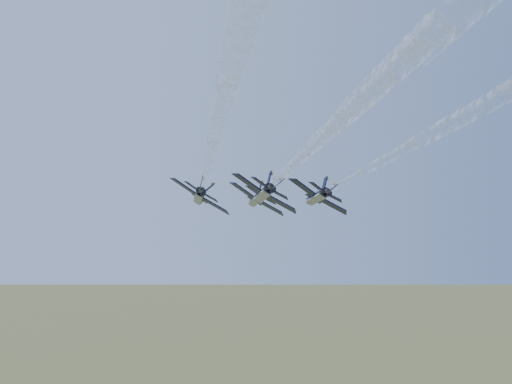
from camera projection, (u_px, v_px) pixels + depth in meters
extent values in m
cylinder|color=black|center=(257.00, 199.00, 127.78)|extent=(4.51, 14.37, 2.50)
cone|color=black|center=(253.00, 201.00, 136.18)|extent=(2.87, 3.11, 2.50)
ellipsoid|color=black|center=(256.00, 198.00, 131.45)|extent=(1.71, 2.73, 1.30)
cube|color=gray|center=(255.00, 202.00, 127.70)|extent=(3.42, 12.81, 1.26)
cube|color=black|center=(243.00, 190.00, 126.71)|extent=(5.86, 4.27, 3.45)
cube|color=#DCA20B|center=(243.00, 191.00, 128.52)|extent=(5.21, 1.25, 3.38)
cube|color=black|center=(270.00, 208.00, 127.14)|extent=(6.31, 5.43, 3.45)
cube|color=#DCA20B|center=(270.00, 208.00, 128.95)|extent=(4.85, 2.64, 3.38)
cube|color=black|center=(251.00, 192.00, 120.94)|extent=(2.77, 2.24, 1.60)
cube|color=black|center=(269.00, 203.00, 121.20)|extent=(2.96, 2.70, 1.60)
cube|color=black|center=(260.00, 189.00, 121.92)|extent=(1.17, 2.45, 2.74)
cube|color=black|center=(267.00, 194.00, 122.03)|extent=(2.55, 2.65, 1.92)
cylinder|color=black|center=(258.00, 196.00, 120.29)|extent=(1.79, 1.50, 1.62)
cylinder|color=black|center=(262.00, 199.00, 120.35)|extent=(1.79, 1.50, 1.62)
cylinder|color=black|center=(200.00, 196.00, 116.19)|extent=(4.51, 14.37, 2.50)
cone|color=black|center=(200.00, 198.00, 124.59)|extent=(2.87, 3.11, 2.50)
ellipsoid|color=black|center=(201.00, 195.00, 119.86)|extent=(1.71, 2.73, 1.30)
cube|color=gray|center=(198.00, 199.00, 116.11)|extent=(3.42, 12.81, 1.26)
cube|color=black|center=(184.00, 187.00, 115.11)|extent=(5.86, 4.27, 3.45)
cube|color=#DCA20B|center=(185.00, 187.00, 116.93)|extent=(5.21, 1.25, 3.38)
cube|color=black|center=(215.00, 206.00, 115.55)|extent=(6.31, 5.43, 3.45)
cube|color=#DCA20B|center=(215.00, 206.00, 117.36)|extent=(4.85, 2.64, 3.38)
cube|color=black|center=(190.00, 188.00, 109.35)|extent=(2.77, 2.24, 1.60)
cube|color=black|center=(210.00, 201.00, 109.61)|extent=(2.96, 2.70, 1.60)
cube|color=black|center=(200.00, 185.00, 110.33)|extent=(1.17, 2.45, 2.74)
cube|color=black|center=(208.00, 191.00, 110.44)|extent=(2.55, 2.65, 1.92)
cylinder|color=black|center=(198.00, 193.00, 108.70)|extent=(1.79, 1.50, 1.62)
cylinder|color=black|center=(202.00, 196.00, 108.76)|extent=(1.79, 1.50, 1.62)
cylinder|color=black|center=(317.00, 197.00, 117.59)|extent=(4.51, 14.37, 2.50)
cone|color=black|center=(309.00, 199.00, 125.99)|extent=(2.87, 3.11, 2.50)
ellipsoid|color=black|center=(315.00, 195.00, 121.26)|extent=(1.71, 2.73, 1.30)
cube|color=gray|center=(316.00, 199.00, 117.52)|extent=(3.42, 12.81, 1.26)
cube|color=black|center=(303.00, 187.00, 116.52)|extent=(5.86, 4.27, 3.45)
cube|color=#DCA20B|center=(302.00, 187.00, 118.33)|extent=(5.21, 1.25, 3.38)
cube|color=black|center=(333.00, 206.00, 116.95)|extent=(6.31, 5.43, 3.45)
cube|color=#DCA20B|center=(331.00, 206.00, 118.76)|extent=(4.85, 2.64, 3.38)
cube|color=black|center=(315.00, 189.00, 110.75)|extent=(2.77, 2.24, 1.60)
cube|color=black|center=(334.00, 201.00, 111.02)|extent=(2.96, 2.70, 1.60)
cube|color=black|center=(324.00, 186.00, 111.73)|extent=(1.17, 2.45, 2.74)
cube|color=black|center=(332.00, 191.00, 111.84)|extent=(2.55, 2.65, 1.92)
cylinder|color=black|center=(323.00, 194.00, 110.10)|extent=(1.79, 1.50, 1.62)
cylinder|color=black|center=(328.00, 196.00, 110.16)|extent=(1.79, 1.50, 1.62)
cylinder|color=black|center=(264.00, 193.00, 106.41)|extent=(4.51, 14.37, 2.50)
cone|color=black|center=(259.00, 196.00, 114.82)|extent=(2.87, 3.11, 2.50)
ellipsoid|color=black|center=(263.00, 192.00, 110.08)|extent=(1.71, 2.73, 1.30)
cube|color=gray|center=(262.00, 196.00, 106.34)|extent=(3.42, 12.81, 1.26)
cube|color=black|center=(248.00, 183.00, 105.34)|extent=(5.86, 4.27, 3.45)
cube|color=#DCA20B|center=(247.00, 183.00, 107.15)|extent=(5.21, 1.25, 3.38)
cube|color=black|center=(281.00, 204.00, 105.77)|extent=(6.31, 5.43, 3.45)
cube|color=#DCA20B|center=(280.00, 204.00, 107.58)|extent=(4.85, 2.64, 3.38)
cube|color=black|center=(258.00, 184.00, 99.57)|extent=(2.77, 2.24, 1.60)
cube|color=black|center=(280.00, 198.00, 99.84)|extent=(2.96, 2.70, 1.60)
cube|color=black|center=(268.00, 182.00, 100.55)|extent=(1.17, 2.45, 2.74)
cube|color=black|center=(277.00, 187.00, 100.66)|extent=(2.55, 2.65, 1.92)
cylinder|color=black|center=(267.00, 190.00, 98.92)|extent=(1.79, 1.50, 1.62)
cylinder|color=black|center=(271.00, 193.00, 98.98)|extent=(1.79, 1.50, 1.62)
cylinder|color=white|center=(267.00, 194.00, 109.82)|extent=(4.48, 22.05, 1.32)
cylinder|color=white|center=(284.00, 187.00, 89.13)|extent=(4.98, 22.13, 1.82)
cylinder|color=white|center=(311.00, 175.00, 68.45)|extent=(5.56, 22.21, 2.41)
cylinder|color=white|center=(361.00, 153.00, 47.77)|extent=(6.23, 22.31, 3.09)
cylinder|color=white|center=(201.00, 191.00, 98.23)|extent=(4.48, 22.05, 1.32)
cylinder|color=white|center=(203.00, 181.00, 77.54)|extent=(4.98, 22.13, 1.82)
cylinder|color=white|center=(206.00, 164.00, 56.86)|extent=(5.56, 22.21, 2.41)
cylinder|color=white|center=(213.00, 129.00, 36.18)|extent=(6.23, 22.31, 3.09)
cylinder|color=white|center=(340.00, 191.00, 99.63)|extent=(4.48, 22.05, 1.32)
cylinder|color=white|center=(378.00, 182.00, 78.95)|extent=(4.98, 22.13, 1.82)
cylinder|color=white|center=(443.00, 166.00, 58.26)|extent=(5.56, 22.21, 2.41)
cylinder|color=white|center=(278.00, 187.00, 88.45)|extent=(4.48, 22.05, 1.32)
cylinder|color=white|center=(304.00, 174.00, 67.77)|extent=(4.98, 22.13, 1.82)
cylinder|color=white|center=(352.00, 151.00, 47.08)|extent=(5.56, 22.21, 2.41)
cylinder|color=white|center=(477.00, 93.00, 26.40)|extent=(6.23, 22.31, 3.09)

